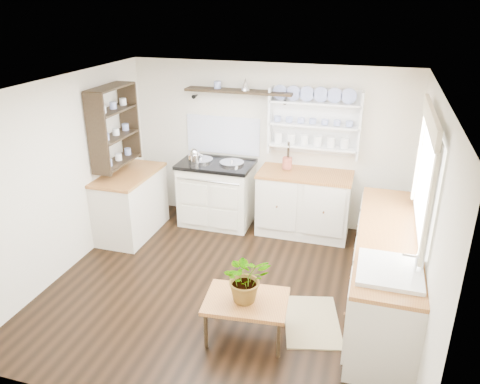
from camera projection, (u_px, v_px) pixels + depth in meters
name	position (u px, v px, depth m)	size (l,w,h in m)	color
floor	(228.00, 286.00, 5.43)	(4.00, 3.80, 0.01)	black
wall_back	(268.00, 145.00, 6.66)	(4.00, 0.02, 2.30)	silver
wall_right	(426.00, 219.00, 4.45)	(0.02, 3.80, 2.30)	silver
wall_left	(65.00, 176.00, 5.51)	(0.02, 3.80, 2.30)	silver
ceiling	(225.00, 87.00, 4.54)	(4.00, 3.80, 0.01)	white
window	(426.00, 173.00, 4.44)	(0.08, 1.55, 1.22)	white
aga_cooker	(217.00, 192.00, 6.81)	(1.05, 0.73, 0.97)	white
back_cabinets	(304.00, 203.00, 6.50)	(1.27, 0.63, 0.90)	beige
right_cabinets	(385.00, 271.00, 4.89)	(0.62, 2.43, 0.90)	beige
belfast_sink	(388.00, 282.00, 4.09)	(0.55, 0.60, 0.45)	white
left_cabinets	(131.00, 203.00, 6.49)	(0.62, 1.13, 0.90)	beige
plate_rack	(315.00, 121.00, 6.30)	(1.20, 0.22, 0.90)	white
high_shelf	(239.00, 92.00, 6.36)	(1.50, 0.29, 0.16)	black
left_shelving	(114.00, 126.00, 6.11)	(0.28, 0.80, 1.05)	black
kettle	(194.00, 156.00, 6.56)	(0.18, 0.18, 0.22)	silver
utensil_crock	(287.00, 163.00, 6.44)	(0.13, 0.13, 0.16)	#A54E3C
center_table	(246.00, 303.00, 4.50)	(0.84, 0.64, 0.43)	brown
potted_plant	(246.00, 278.00, 4.38)	(0.44, 0.38, 0.49)	#3F7233
floor_rug	(312.00, 321.00, 4.84)	(0.55, 0.85, 0.02)	olive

